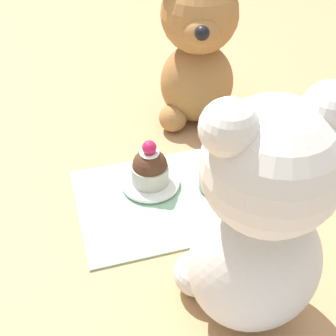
# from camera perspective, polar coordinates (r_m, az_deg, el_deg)

# --- Properties ---
(ground_plane) EXTENTS (4.00, 4.00, 0.00)m
(ground_plane) POSITION_cam_1_polar(r_m,az_deg,el_deg) (0.65, -0.00, -3.83)
(ground_plane) COLOR tan
(knitted_placemat) EXTENTS (0.25, 0.19, 0.01)m
(knitted_placemat) POSITION_cam_1_polar(r_m,az_deg,el_deg) (0.64, -0.00, -3.63)
(knitted_placemat) COLOR #8EBC99
(knitted_placemat) RESTS_ON ground_plane
(teddy_bear_cream) EXTENTS (0.14, 0.14, 0.27)m
(teddy_bear_cream) POSITION_cam_1_polar(r_m,az_deg,el_deg) (0.44, 11.04, -6.59)
(teddy_bear_cream) COLOR silver
(teddy_bear_cream) RESTS_ON ground_plane
(teddy_bear_tan) EXTENTS (0.14, 0.14, 0.25)m
(teddy_bear_tan) POSITION_cam_1_polar(r_m,az_deg,el_deg) (0.74, 3.71, 14.05)
(teddy_bear_tan) COLOR #A3703D
(teddy_bear_tan) RESTS_ON ground_plane
(cupcake_near_cream_bear) EXTENTS (0.05, 0.05, 0.07)m
(cupcake_near_cream_bear) POSITION_cam_1_polar(r_m,az_deg,el_deg) (0.64, 6.04, -0.71)
(cupcake_near_cream_bear) COLOR #B2ADA3
(cupcake_near_cream_bear) RESTS_ON knitted_placemat
(saucer_plate) EXTENTS (0.08, 0.08, 0.01)m
(saucer_plate) POSITION_cam_1_polar(r_m,az_deg,el_deg) (0.66, -2.16, -1.72)
(saucer_plate) COLOR white
(saucer_plate) RESTS_ON knitted_placemat
(cupcake_near_tan_bear) EXTENTS (0.05, 0.05, 0.07)m
(cupcake_near_tan_bear) POSITION_cam_1_polar(r_m,az_deg,el_deg) (0.64, -2.22, 0.01)
(cupcake_near_tan_bear) COLOR #B2ADA3
(cupcake_near_tan_bear) RESTS_ON saucer_plate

